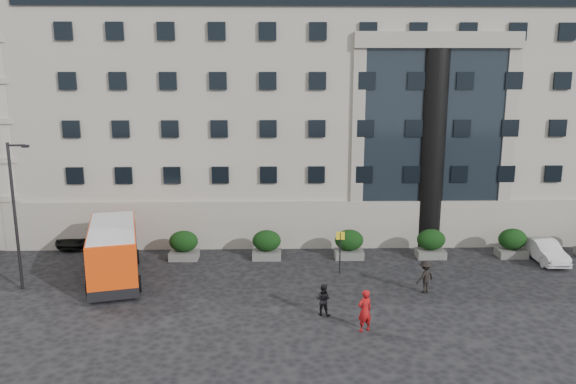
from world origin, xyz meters
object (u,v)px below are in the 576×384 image
object	(u,v)px
white_taxi	(545,251)
pedestrian_a	(365,311)
red_truck	(36,199)
hedge_b	(267,244)
hedge_e	(512,243)
hedge_d	(431,243)
hedge_c	(349,244)
hedge_a	(184,245)
street_lamp	(16,211)
minibus	(113,250)
pedestrian_b	(323,300)
bus_stop_sign	(340,245)
pedestrian_c	(425,277)
parked_car_d	(81,235)

from	to	relation	value
white_taxi	pedestrian_a	distance (m)	15.81
red_truck	pedestrian_a	bearing A→B (deg)	-40.18
hedge_b	hedge_e	bearing A→B (deg)	0.00
hedge_d	hedge_c	bearing A→B (deg)	180.00
hedge_a	white_taxi	distance (m)	22.52
street_lamp	pedestrian_a	xyz separation A→B (m)	(17.72, -5.46, -3.38)
hedge_d	minibus	world-z (taller)	minibus
red_truck	pedestrian_a	size ratio (longest dim) A/B	2.91
hedge_b	hedge_e	world-z (taller)	same
white_taxi	hedge_c	bearing A→B (deg)	175.53
hedge_a	pedestrian_b	world-z (taller)	hedge_a
bus_stop_sign	pedestrian_c	distance (m)	5.23
street_lamp	parked_car_d	world-z (taller)	street_lamp
hedge_e	red_truck	size ratio (longest dim) A/B	0.32
street_lamp	red_truck	world-z (taller)	street_lamp
hedge_c	hedge_d	size ratio (longest dim) A/B	1.00
parked_car_d	pedestrian_c	world-z (taller)	pedestrian_c
bus_stop_sign	pedestrian_b	distance (m)	5.92
pedestrian_a	pedestrian_c	bearing A→B (deg)	-155.51
bus_stop_sign	parked_car_d	size ratio (longest dim) A/B	0.56
hedge_b	pedestrian_a	bearing A→B (deg)	-65.96
hedge_d	pedestrian_c	bearing A→B (deg)	-108.09
red_truck	street_lamp	bearing A→B (deg)	-68.49
street_lamp	pedestrian_a	world-z (taller)	street_lamp
hedge_a	pedestrian_a	bearing A→B (deg)	-46.38
hedge_c	hedge_e	world-z (taller)	same
street_lamp	pedestrian_b	xyz separation A→B (m)	(15.99, -3.67, -3.58)
pedestrian_a	pedestrian_c	distance (m)	5.97
red_truck	pedestrian_b	distance (m)	28.80
parked_car_d	hedge_b	bearing A→B (deg)	-10.92
hedge_b	parked_car_d	bearing A→B (deg)	164.77
hedge_c	hedge_d	bearing A→B (deg)	0.00
bus_stop_sign	minibus	xyz separation A→B (m)	(-12.90, -0.56, -0.04)
street_lamp	minibus	xyz separation A→B (m)	(4.54, 1.44, -2.67)
bus_stop_sign	hedge_a	bearing A→B (deg)	163.58
pedestrian_a	pedestrian_b	bearing A→B (deg)	-70.30
hedge_b	hedge_d	world-z (taller)	same
hedge_e	pedestrian_c	world-z (taller)	hedge_e
hedge_e	pedestrian_a	world-z (taller)	pedestrian_a
pedestrian_b	red_truck	bearing A→B (deg)	-18.27
hedge_b	minibus	bearing A→B (deg)	-158.65
pedestrian_c	street_lamp	bearing A→B (deg)	-34.53
pedestrian_a	hedge_d	bearing A→B (deg)	-143.82
hedge_e	red_truck	world-z (taller)	red_truck
pedestrian_c	hedge_c	bearing A→B (deg)	-92.09
hedge_a	bus_stop_sign	size ratio (longest dim) A/B	0.73
hedge_a	hedge_b	size ratio (longest dim) A/B	1.00
bus_stop_sign	white_taxi	xyz separation A→B (m)	(13.00, 1.92, -1.06)
hedge_d	bus_stop_sign	bearing A→B (deg)	-155.34
white_taxi	pedestrian_b	world-z (taller)	pedestrian_b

